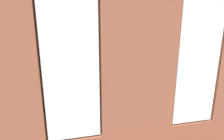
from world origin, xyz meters
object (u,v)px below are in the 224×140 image
Objects in this scene: potted_plant_corner_near_left at (157,63)px; table_plant_small at (113,82)px; potted_plant_near_tv at (9,109)px; couch_by_window at (94,129)px; coffee_table at (113,87)px; cup_ceramic at (116,85)px; couch_left at (192,93)px; potted_plant_by_left_couch at (160,79)px; media_console at (2,107)px; candle_jar at (103,86)px; potted_plant_foreground_right at (30,78)px; remote_black at (121,83)px; potted_plant_mid_room_small at (131,81)px; potted_plant_beside_window_right at (18,124)px.

table_plant_small is at bearing 34.95° from potted_plant_corner_near_left.
table_plant_small is 3.20m from potted_plant_near_tv.
coffee_table is (-0.97, -2.36, 0.06)m from couch_by_window.
cup_ceramic is 0.37× the size of table_plant_small.
couch_left is 3.21× the size of potted_plant_by_left_couch.
potted_plant_corner_near_left reaches higher than couch_by_window.
potted_plant_by_left_couch is at bearing -169.42° from media_console.
candle_jar is 2.82m from potted_plant_near_tv.
potted_plant_foreground_right is at bearing -97.38° from media_console.
couch_left reaches higher than coffee_table.
potted_plant_foreground_right is at bearing -85.68° from potted_plant_near_tv.
table_plant_small is 3.16m from potted_plant_corner_near_left.
potted_plant_mid_room_small reaches higher than remote_black.
media_console is 4.36m from potted_plant_mid_room_small.
cup_ceramic is at bearing -106.62° from couch_left.
coffee_table is at bearing 12.12° from potted_plant_by_left_couch.
candle_jar is 2.47m from potted_plant_by_left_couch.
potted_plant_foreground_right is at bearing -81.24° from potted_plant_beside_window_right.
candle_jar is 0.64× the size of remote_black.
coffee_table is (2.43, -1.01, 0.06)m from couch_left.
table_plant_small reaches higher than potted_plant_mid_room_small.
potted_plant_beside_window_right is (2.47, 2.33, 0.22)m from cup_ceramic.
potted_plant_by_left_couch is 0.45× the size of potted_plant_beside_window_right.
potted_plant_corner_near_left is (-2.59, -1.81, 0.38)m from coffee_table.
coffee_table is at bearing 180.00° from table_plant_small.
coffee_table is at bearing -108.40° from couch_left.
potted_plant_corner_near_left is at bearing -145.05° from table_plant_small.
couch_left reaches higher than potted_plant_mid_room_small.
potted_plant_near_tv is 5.22m from potted_plant_by_left_couch.
media_console is 2.34m from potted_plant_foreground_right.
candle_jar is 0.19× the size of potted_plant_mid_room_small.
couch_by_window is 3.71× the size of potted_plant_mid_room_small.
media_console is 5.44m from potted_plant_by_left_couch.
candle_jar is at bearing 18.14° from table_plant_small.
cup_ceramic is at bearing -81.02° from remote_black.
potted_plant_by_left_couch is (-2.03, -0.44, 0.04)m from coffee_table.
candle_jar is 0.08× the size of potted_plant_corner_near_left.
couch_left is 12.00× the size of remote_black.
potted_plant_by_left_couch is (-1.93, -0.56, -0.06)m from cup_ceramic.
table_plant_small is 1.08m from potted_plant_mid_room_small.
coffee_table is 3.21m from potted_plant_near_tv.
couch_by_window is 3.28× the size of potted_plant_by_left_couch.
remote_black is 1.71m from potted_plant_by_left_couch.
potted_plant_beside_window_right reaches higher than couch_by_window.
remote_black is at bearing -150.54° from potted_plant_near_tv.
potted_plant_mid_room_small is (-0.79, -0.71, -0.12)m from cup_ceramic.
potted_plant_beside_window_right is 6.54m from potted_plant_corner_near_left.
potted_plant_mid_room_small is at bearing 163.45° from potted_plant_foreground_right.
table_plant_small reaches higher than candle_jar.
potted_plant_beside_window_right is at bearing 43.03° from potted_plant_mid_room_small.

